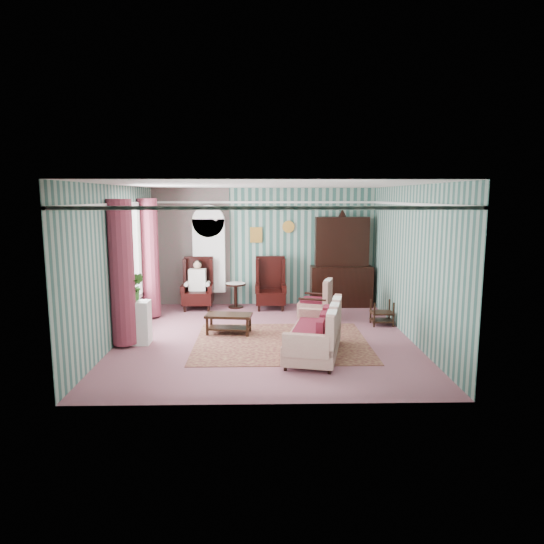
{
  "coord_description": "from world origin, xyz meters",
  "views": [
    {
      "loc": [
        -0.07,
        -9.0,
        2.69
      ],
      "look_at": [
        0.14,
        0.6,
        1.19
      ],
      "focal_mm": 32.0,
      "sensor_mm": 36.0,
      "label": 1
    }
  ],
  "objects_px": {
    "bookcase": "(209,261)",
    "dresser_hutch": "(342,259)",
    "nest_table": "(382,313)",
    "floral_armchair": "(315,296)",
    "wingback_left": "(198,284)",
    "plant_stand": "(135,322)",
    "sofa": "(314,325)",
    "seated_woman": "(198,285)",
    "wingback_right": "(271,283)",
    "round_side_table": "(236,295)",
    "coffee_table": "(229,324)"
  },
  "relations": [
    {
      "from": "plant_stand",
      "to": "sofa",
      "type": "bearing_deg",
      "value": -13.17
    },
    {
      "from": "sofa",
      "to": "bookcase",
      "type": "bearing_deg",
      "value": 42.07
    },
    {
      "from": "bookcase",
      "to": "plant_stand",
      "type": "bearing_deg",
      "value": -108.49
    },
    {
      "from": "plant_stand",
      "to": "wingback_right",
      "type": "bearing_deg",
      "value": 47.16
    },
    {
      "from": "plant_stand",
      "to": "sofa",
      "type": "xyz_separation_m",
      "value": [
        3.22,
        -0.75,
        0.14
      ]
    },
    {
      "from": "plant_stand",
      "to": "floral_armchair",
      "type": "xyz_separation_m",
      "value": [
        3.51,
        1.74,
        0.12
      ]
    },
    {
      "from": "nest_table",
      "to": "sofa",
      "type": "height_order",
      "value": "sofa"
    },
    {
      "from": "floral_armchair",
      "to": "wingback_left",
      "type": "bearing_deg",
      "value": 86.85
    },
    {
      "from": "nest_table",
      "to": "floral_armchair",
      "type": "bearing_deg",
      "value": 158.35
    },
    {
      "from": "wingback_right",
      "to": "seated_woman",
      "type": "relative_size",
      "value": 1.06
    },
    {
      "from": "plant_stand",
      "to": "wingback_left",
      "type": "bearing_deg",
      "value": 73.78
    },
    {
      "from": "wingback_left",
      "to": "round_side_table",
      "type": "height_order",
      "value": "wingback_left"
    },
    {
      "from": "wingback_left",
      "to": "coffee_table",
      "type": "height_order",
      "value": "wingback_left"
    },
    {
      "from": "bookcase",
      "to": "wingback_left",
      "type": "distance_m",
      "value": 0.68
    },
    {
      "from": "dresser_hutch",
      "to": "wingback_right",
      "type": "height_order",
      "value": "dresser_hutch"
    },
    {
      "from": "wingback_right",
      "to": "seated_woman",
      "type": "distance_m",
      "value": 1.75
    },
    {
      "from": "nest_table",
      "to": "sofa",
      "type": "relative_size",
      "value": 0.29
    },
    {
      "from": "bookcase",
      "to": "seated_woman",
      "type": "xyz_separation_m",
      "value": [
        -0.25,
        -0.39,
        -0.53
      ]
    },
    {
      "from": "wingback_right",
      "to": "plant_stand",
      "type": "bearing_deg",
      "value": -132.84
    },
    {
      "from": "bookcase",
      "to": "wingback_left",
      "type": "relative_size",
      "value": 1.79
    },
    {
      "from": "wingback_left",
      "to": "wingback_right",
      "type": "bearing_deg",
      "value": 0.0
    },
    {
      "from": "wingback_left",
      "to": "sofa",
      "type": "xyz_separation_m",
      "value": [
        2.42,
        -3.5,
        -0.08
      ]
    },
    {
      "from": "dresser_hutch",
      "to": "round_side_table",
      "type": "xyz_separation_m",
      "value": [
        -2.6,
        -0.12,
        -0.88
      ]
    },
    {
      "from": "round_side_table",
      "to": "bookcase",
      "type": "bearing_deg",
      "value": 159.73
    },
    {
      "from": "bookcase",
      "to": "wingback_right",
      "type": "xyz_separation_m",
      "value": [
        1.5,
        -0.39,
        -0.5
      ]
    },
    {
      "from": "nest_table",
      "to": "coffee_table",
      "type": "height_order",
      "value": "nest_table"
    },
    {
      "from": "wingback_left",
      "to": "wingback_right",
      "type": "height_order",
      "value": "same"
    },
    {
      "from": "wingback_right",
      "to": "round_side_table",
      "type": "bearing_deg",
      "value": 169.99
    },
    {
      "from": "sofa",
      "to": "floral_armchair",
      "type": "relative_size",
      "value": 1.78
    },
    {
      "from": "wingback_left",
      "to": "round_side_table",
      "type": "bearing_deg",
      "value": 9.46
    },
    {
      "from": "bookcase",
      "to": "wingback_right",
      "type": "height_order",
      "value": "bookcase"
    },
    {
      "from": "nest_table",
      "to": "dresser_hutch",
      "type": "bearing_deg",
      "value": 107.39
    },
    {
      "from": "seated_woman",
      "to": "round_side_table",
      "type": "relative_size",
      "value": 1.97
    },
    {
      "from": "dresser_hutch",
      "to": "round_side_table",
      "type": "distance_m",
      "value": 2.75
    },
    {
      "from": "bookcase",
      "to": "dresser_hutch",
      "type": "xyz_separation_m",
      "value": [
        3.25,
        -0.12,
        0.06
      ]
    },
    {
      "from": "seated_woman",
      "to": "nest_table",
      "type": "height_order",
      "value": "seated_woman"
    },
    {
      "from": "bookcase",
      "to": "wingback_left",
      "type": "height_order",
      "value": "bookcase"
    },
    {
      "from": "wingback_left",
      "to": "floral_armchair",
      "type": "height_order",
      "value": "wingback_left"
    },
    {
      "from": "bookcase",
      "to": "coffee_table",
      "type": "relative_size",
      "value": 2.5
    },
    {
      "from": "bookcase",
      "to": "nest_table",
      "type": "relative_size",
      "value": 4.15
    },
    {
      "from": "dresser_hutch",
      "to": "round_side_table",
      "type": "height_order",
      "value": "dresser_hutch"
    },
    {
      "from": "wingback_right",
      "to": "sofa",
      "type": "relative_size",
      "value": 0.68
    },
    {
      "from": "wingback_right",
      "to": "bookcase",
      "type": "bearing_deg",
      "value": 165.43
    },
    {
      "from": "seated_woman",
      "to": "nest_table",
      "type": "xyz_separation_m",
      "value": [
        4.07,
        -1.55,
        -0.32
      ]
    },
    {
      "from": "bookcase",
      "to": "dresser_hutch",
      "type": "distance_m",
      "value": 3.25
    },
    {
      "from": "seated_woman",
      "to": "round_side_table",
      "type": "height_order",
      "value": "seated_woman"
    },
    {
      "from": "nest_table",
      "to": "plant_stand",
      "type": "height_order",
      "value": "plant_stand"
    },
    {
      "from": "wingback_left",
      "to": "floral_armchair",
      "type": "distance_m",
      "value": 2.9
    },
    {
      "from": "bookcase",
      "to": "dresser_hutch",
      "type": "bearing_deg",
      "value": -2.11
    },
    {
      "from": "bookcase",
      "to": "coffee_table",
      "type": "distance_m",
      "value": 2.78
    }
  ]
}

